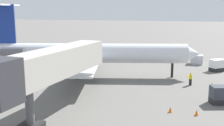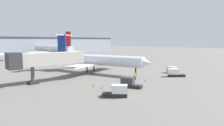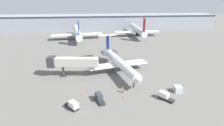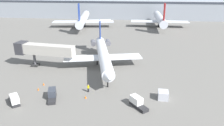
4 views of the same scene
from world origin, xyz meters
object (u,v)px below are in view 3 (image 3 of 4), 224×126
at_px(ground_crew_marshaller, 123,90).
at_px(regional_jet, 118,61).
at_px(cargo_container_uld, 178,89).
at_px(traffic_cone_near, 84,90).
at_px(baggage_tug_trailing, 165,96).
at_px(traffic_cone_mid, 124,97).
at_px(traffic_cone_far, 83,95).
at_px(parked_airliner_west_end, 77,32).
at_px(parked_airliner_west_mid, 137,30).
at_px(jet_bridge, 70,62).
at_px(baggage_tug_lead, 99,98).
at_px(baggage_tug_spare, 73,105).

bearing_deg(ground_crew_marshaller, regional_jet, 86.83).
bearing_deg(cargo_container_uld, traffic_cone_near, 173.39).
distance_m(ground_crew_marshaller, baggage_tug_trailing, 11.08).
bearing_deg(traffic_cone_mid, traffic_cone_far, 168.83).
relative_size(ground_crew_marshaller, traffic_cone_far, 3.07).
bearing_deg(traffic_cone_near, traffic_cone_far, -93.29).
xyz_separation_m(baggage_tug_trailing, cargo_container_uld, (4.98, 3.36, -0.02)).
relative_size(ground_crew_marshaller, parked_airliner_west_end, 0.05).
bearing_deg(traffic_cone_far, baggage_tug_trailing, -10.61).
distance_m(baggage_tug_trailing, parked_airliner_west_mid, 76.57).
xyz_separation_m(jet_bridge, traffic_cone_mid, (15.26, -15.13, -4.55)).
relative_size(regional_jet, baggage_tug_trailing, 7.84).
relative_size(ground_crew_marshaller, baggage_tug_trailing, 0.42).
height_order(baggage_tug_lead, traffic_cone_mid, baggage_tug_lead).
distance_m(ground_crew_marshaller, traffic_cone_far, 10.71).
distance_m(baggage_tug_spare, traffic_cone_mid, 13.20).
xyz_separation_m(baggage_tug_lead, cargo_container_uld, (21.52, 2.42, -0.02)).
bearing_deg(traffic_cone_near, baggage_tug_lead, -52.50).
height_order(regional_jet, baggage_tug_lead, regional_jet).
bearing_deg(traffic_cone_far, regional_jet, 53.29).
bearing_deg(parked_airliner_west_end, baggage_tug_spare, -86.37).
bearing_deg(ground_crew_marshaller, parked_airliner_west_mid, 73.67).
distance_m(jet_bridge, cargo_container_uld, 33.47).
distance_m(baggage_tug_lead, parked_airliner_west_mid, 79.70).
height_order(ground_crew_marshaller, parked_airliner_west_end, parked_airliner_west_end).
distance_m(parked_airliner_west_end, parked_airliner_west_mid, 38.47).
relative_size(baggage_tug_spare, traffic_cone_mid, 7.23).
xyz_separation_m(regional_jet, traffic_cone_mid, (-0.78, -17.54, -3.31)).
distance_m(cargo_container_uld, traffic_cone_mid, 15.17).
distance_m(ground_crew_marshaller, parked_airliner_west_end, 68.83).
bearing_deg(traffic_cone_near, regional_jet, 48.84).
distance_m(cargo_container_uld, parked_airliner_west_end, 75.08).
height_order(regional_jet, parked_airliner_west_mid, parked_airliner_west_mid).
height_order(traffic_cone_near, traffic_cone_far, same).
distance_m(jet_bridge, parked_airliner_west_end, 54.14).
distance_m(baggage_tug_trailing, traffic_cone_near, 21.63).
height_order(regional_jet, traffic_cone_near, regional_jet).
height_order(traffic_cone_near, traffic_cone_mid, same).
bearing_deg(baggage_tug_lead, traffic_cone_near, 127.50).
height_order(ground_crew_marshaller, cargo_container_uld, ground_crew_marshaller).
height_order(baggage_tug_trailing, parked_airliner_west_mid, parked_airliner_west_mid).
distance_m(traffic_cone_near, traffic_cone_far, 2.43).
height_order(parked_airliner_west_end, parked_airliner_west_mid, parked_airliner_west_end).
height_order(traffic_cone_mid, parked_airliner_west_end, parked_airliner_west_end).
xyz_separation_m(traffic_cone_mid, traffic_cone_far, (-10.72, 2.12, 0.00)).
distance_m(baggage_tug_spare, parked_airliner_west_end, 72.93).
xyz_separation_m(baggage_tug_lead, baggage_tug_spare, (-6.28, -2.64, 0.00)).
xyz_separation_m(ground_crew_marshaller, baggage_tug_lead, (-6.40, -3.53, -0.02)).
distance_m(ground_crew_marshaller, cargo_container_uld, 15.16).
height_order(ground_crew_marshaller, parked_airliner_west_mid, parked_airliner_west_mid).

